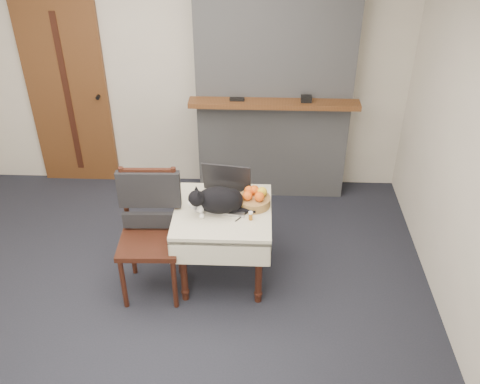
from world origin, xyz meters
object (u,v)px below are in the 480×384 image
object	(u,v)px
door	(68,95)
chair	(150,216)
laptop	(224,193)
fruit_basket	(254,199)
cat	(220,200)
pill_bottle	(251,216)
cream_jar	(193,204)
side_table	(223,221)

from	to	relation	value
door	chair	world-z (taller)	door
laptop	fruit_basket	distance (m)	0.25
cat	pill_bottle	world-z (taller)	cat
door	chair	distance (m)	2.00
laptop	cat	xyz separation A→B (m)	(-0.02, -0.16, 0.04)
door	fruit_basket	bearing A→B (deg)	-37.21
door	chair	xyz separation A→B (m)	(1.11, -1.63, -0.32)
cream_jar	fruit_basket	bearing A→B (deg)	6.51
side_table	cream_jar	bearing A→B (deg)	174.96
fruit_basket	chair	size ratio (longest dim) A/B	0.25
cream_jar	fruit_basket	world-z (taller)	fruit_basket
fruit_basket	laptop	bearing A→B (deg)	168.81
door	laptop	distance (m)	2.22
door	pill_bottle	xyz separation A→B (m)	(1.91, -1.68, -0.26)
laptop	cream_jar	xyz separation A→B (m)	(-0.24, -0.10, -0.04)
laptop	cream_jar	size ratio (longest dim) A/B	6.95
pill_bottle	fruit_basket	size ratio (longest dim) A/B	0.27
laptop	fruit_basket	size ratio (longest dim) A/B	1.68
cat	fruit_basket	world-z (taller)	cat
cream_jar	side_table	bearing A→B (deg)	-5.04
side_table	fruit_basket	world-z (taller)	fruit_basket
door	fruit_basket	xyz separation A→B (m)	(1.94, -1.47, -0.24)
side_table	laptop	bearing A→B (deg)	87.68
chair	cat	bearing A→B (deg)	3.59
laptop	pill_bottle	world-z (taller)	laptop
cream_jar	chair	distance (m)	0.36
side_table	cream_jar	distance (m)	0.28
side_table	pill_bottle	size ratio (longest dim) A/B	10.78
cat	fruit_basket	size ratio (longest dim) A/B	2.04
pill_bottle	chair	size ratio (longest dim) A/B	0.07
laptop	chair	size ratio (longest dim) A/B	0.42
door	cat	bearing A→B (deg)	-43.45
cream_jar	pill_bottle	distance (m)	0.49
laptop	pill_bottle	distance (m)	0.34
door	cream_jar	xyz separation A→B (m)	(1.45, -1.53, -0.27)
cat	cream_jar	bearing A→B (deg)	146.92
pill_bottle	fruit_basket	world-z (taller)	fruit_basket
cat	chair	distance (m)	0.57
door	chair	bearing A→B (deg)	-55.81
cream_jar	pill_bottle	bearing A→B (deg)	-17.61
side_table	cat	xyz separation A→B (m)	(-0.02, -0.03, 0.22)
side_table	cream_jar	size ratio (longest dim) A/B	12.14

